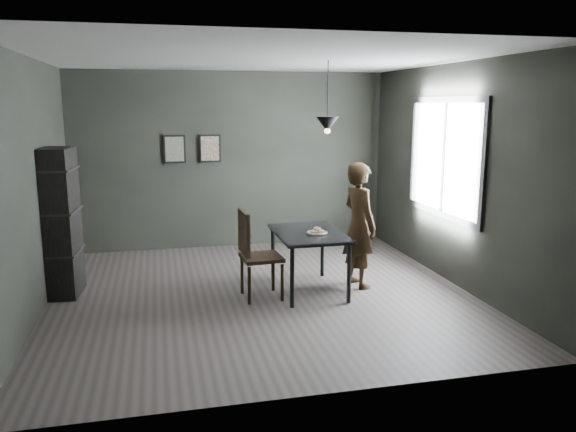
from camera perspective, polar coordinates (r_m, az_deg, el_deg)
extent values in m
plane|color=#342E2D|center=(6.95, -2.74, -7.91)|extent=(5.00, 5.00, 0.00)
cube|color=black|center=(9.08, -5.71, 5.64)|extent=(5.00, 0.10, 2.80)
cube|color=silver|center=(6.59, -2.98, 15.76)|extent=(5.00, 5.00, 0.02)
cube|color=white|center=(7.63, 15.59, 5.72)|extent=(0.02, 1.80, 1.40)
cube|color=black|center=(7.62, 15.52, 5.72)|extent=(0.04, 1.96, 1.56)
cube|color=black|center=(6.88, 2.12, -1.78)|extent=(0.80, 1.20, 0.04)
cylinder|color=black|center=(6.39, 0.42, -6.29)|extent=(0.05, 0.05, 0.71)
cylinder|color=black|center=(6.58, 6.22, -5.84)|extent=(0.05, 0.05, 0.71)
cylinder|color=black|center=(7.40, -1.55, -3.83)|extent=(0.05, 0.05, 0.71)
cylinder|color=black|center=(7.56, 3.52, -3.51)|extent=(0.05, 0.05, 0.71)
cylinder|color=white|center=(6.78, 2.98, -1.75)|extent=(0.23, 0.23, 0.01)
torus|color=beige|center=(6.79, 3.30, -1.55)|extent=(0.10, 0.10, 0.03)
torus|color=beige|center=(6.77, 2.66, -1.58)|extent=(0.10, 0.10, 0.03)
torus|color=beige|center=(6.77, 2.98, -1.31)|extent=(0.12, 0.13, 0.05)
imported|color=black|center=(7.11, 7.25, -0.92)|extent=(0.50, 0.65, 1.59)
cube|color=black|center=(6.70, -2.71, -4.23)|extent=(0.49, 0.49, 0.04)
cube|color=black|center=(6.57, -4.50, -1.69)|extent=(0.08, 0.46, 0.51)
cylinder|color=black|center=(6.55, -3.94, -7.08)|extent=(0.04, 0.04, 0.45)
cylinder|color=black|center=(6.64, -0.59, -6.78)|extent=(0.04, 0.04, 0.45)
cylinder|color=black|center=(6.91, -4.70, -6.08)|extent=(0.04, 0.04, 0.45)
cylinder|color=black|center=(7.01, -1.52, -5.81)|extent=(0.04, 0.04, 0.45)
cube|color=black|center=(7.24, -22.02, -0.63)|extent=(0.39, 0.63, 1.79)
cylinder|color=black|center=(6.87, 4.06, 12.43)|extent=(0.01, 0.01, 0.75)
cone|color=black|center=(6.87, 4.02, 9.30)|extent=(0.28, 0.28, 0.18)
sphere|color=#FFE0B2|center=(6.87, 4.01, 8.63)|extent=(0.07, 0.07, 0.07)
cube|color=black|center=(8.96, -11.46, 6.68)|extent=(0.34, 0.03, 0.44)
cube|color=#3A5141|center=(8.94, -11.45, 6.67)|extent=(0.28, 0.01, 0.38)
cube|color=black|center=(9.00, -7.93, 6.82)|extent=(0.34, 0.03, 0.44)
cube|color=#50332D|center=(8.98, -7.92, 6.81)|extent=(0.28, 0.01, 0.38)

